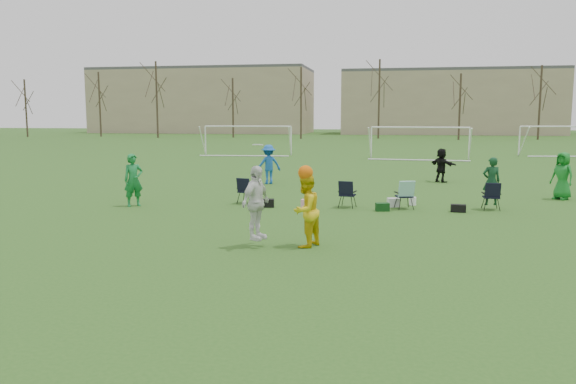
% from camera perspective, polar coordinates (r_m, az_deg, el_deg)
% --- Properties ---
extents(ground, '(260.00, 260.00, 0.00)m').
position_cam_1_polar(ground, '(12.57, 1.42, -7.22)').
color(ground, '#28551A').
rests_on(ground, ground).
extents(fielder_green_near, '(0.82, 0.80, 1.90)m').
position_cam_1_polar(fielder_green_near, '(20.98, -15.43, 1.17)').
color(fielder_green_near, '#147433').
rests_on(fielder_green_near, ground).
extents(fielder_blue, '(1.40, 1.22, 1.88)m').
position_cam_1_polar(fielder_blue, '(27.00, -1.99, 2.82)').
color(fielder_blue, '#1753AC').
rests_on(fielder_blue, ground).
extents(fielder_green_far, '(1.04, 1.07, 1.86)m').
position_cam_1_polar(fielder_green_far, '(24.40, 26.11, 1.49)').
color(fielder_green_far, '#147423').
rests_on(fielder_green_far, ground).
extents(fielder_black, '(1.40, 1.50, 1.68)m').
position_cam_1_polar(fielder_black, '(28.72, 15.31, 2.64)').
color(fielder_black, black).
rests_on(fielder_black, ground).
extents(center_contest, '(2.09, 1.39, 2.58)m').
position_cam_1_polar(center_contest, '(13.87, -0.41, -1.46)').
color(center_contest, white).
rests_on(center_contest, ground).
extents(sideline_setup, '(9.45, 2.22, 1.83)m').
position_cam_1_polar(sideline_setup, '(20.26, 10.68, -0.04)').
color(sideline_setup, '#103C1F').
rests_on(sideline_setup, ground).
extents(goal_left, '(7.39, 0.76, 2.46)m').
position_cam_1_polar(goal_left, '(47.52, -4.10, 6.10)').
color(goal_left, white).
rests_on(goal_left, ground).
extents(goal_mid, '(7.40, 0.63, 2.46)m').
position_cam_1_polar(goal_mid, '(44.06, 13.22, 5.79)').
color(goal_mid, white).
rests_on(goal_mid, ground).
extents(goal_right, '(7.35, 1.14, 2.46)m').
position_cam_1_polar(goal_right, '(51.96, 26.29, 5.46)').
color(goal_right, white).
rests_on(goal_right, ground).
extents(tree_line, '(110.28, 3.28, 11.40)m').
position_cam_1_polar(tree_line, '(81.88, 9.37, 8.90)').
color(tree_line, '#382B21').
rests_on(tree_line, ground).
extents(building_row, '(126.00, 16.00, 13.00)m').
position_cam_1_polar(building_row, '(108.14, 13.14, 8.96)').
color(building_row, tan).
rests_on(building_row, ground).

